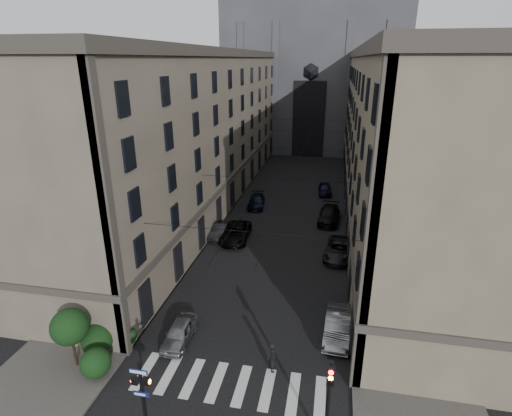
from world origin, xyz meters
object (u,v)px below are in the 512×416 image
Objects in this scene: pedestrian_signal_left at (142,389)px; car_left_near at (179,333)px; pedestrian at (273,357)px; gothic_tower at (315,58)px; car_right_near at (338,326)px; car_right_midfar at (329,215)px; car_left_midnear at (220,231)px; traffic_light_right at (329,396)px; car_left_far at (256,201)px; car_right_midnear at (339,250)px; car_right_far at (325,189)px; car_left_midfar at (236,233)px.

car_left_near is at bearing 96.02° from pedestrian_signal_left.
car_left_near is 2.00× the size of pedestrian.
gothic_tower is at bearing -11.31° from pedestrian.
pedestrian reaches higher than car_right_near.
car_right_midfar is (8.54, 29.66, -1.50)m from pedestrian_signal_left.
pedestrian reaches higher than car_left_midnear.
car_left_far is at bearing 106.74° from traffic_light_right.
gothic_tower is 10.49× the size of car_right_midnear.
car_left_far is 0.88× the size of car_right_midnear.
car_left_midnear is at bearing -126.20° from car_right_far.
pedestrian is (2.31, -68.40, -16.81)m from gothic_tower.
car_right_near reaches higher than car_right_far.
pedestrian_signal_left is at bearing -102.71° from car_right_midfar.
car_left_far is 26.03m from car_right_near.
car_left_near is at bearing -108.37° from car_right_midfar.
gothic_tower is at bearing 99.89° from car_right_midfar.
car_left_midfar is at bearing 90.19° from car_left_near.
car_right_midnear is 2.79× the size of pedestrian.
car_right_far is (7.71, 39.76, -1.58)m from pedestrian_signal_left.
car_right_midfar is 10.14m from car_right_far.
car_right_far is 34.76m from pedestrian.
car_left_far is 10.79m from car_right_far.
traffic_light_right is (5.60, -73.04, -14.51)m from gothic_tower.
car_right_midnear reaches higher than car_left_midnear.
traffic_light_right is 1.22× the size of car_left_midnear.
pedestrian_signal_left is 23.34m from car_left_midnear.
pedestrian is at bearing -12.89° from car_left_near.
car_right_midfar is at bearing 96.20° from car_right_near.
car_right_midnear is 8.83m from car_right_midfar.
car_left_near is at bearing -92.39° from car_left_midfar.
car_left_midnear is at bearing 176.48° from car_right_midnear.
car_left_midnear reaches higher than car_left_near.
gothic_tower reaches higher than car_left_midfar.
car_right_far is at bearing 75.44° from car_left_near.
traffic_light_right is at bearing -157.89° from pedestrian.
pedestrian_signal_left is 33.04m from car_left_far.
car_left_midnear is at bearing -97.02° from gothic_tower.
car_right_midnear is (10.56, -1.83, -0.03)m from car_left_midfar.
car_left_near is 0.69× the size of car_left_midfar.
pedestrian is at bearing -62.36° from car_left_midnear.
car_right_midfar is (-1.18, 8.76, 0.06)m from car_right_midnear.
pedestrian_signal_left is 13.34m from car_right_near.
pedestrian_signal_left reaches higher than car_left_midfar.
gothic_tower is 13.39× the size of car_right_far.
car_right_midfar is at bearing 91.13° from traffic_light_right.
car_right_midnear is (12.40, -2.22, 0.07)m from car_left_midnear.
car_left_midfar is 1.18× the size of car_left_far.
gothic_tower is 53.52m from car_left_midnear.
pedestrian reaches higher than car_left_near.
car_right_midnear is at bearing -55.92° from car_left_far.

